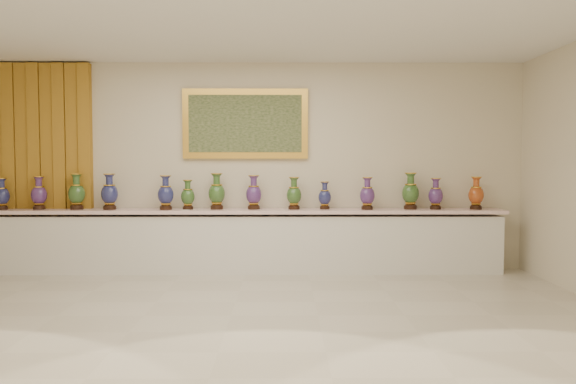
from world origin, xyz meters
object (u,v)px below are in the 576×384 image
(vase_1, at_px, (39,195))
(vase_2, at_px, (77,193))
(vase_0, at_px, (2,196))
(counter, at_px, (246,242))

(vase_1, distance_m, vase_2, 0.53)
(vase_0, bearing_deg, vase_1, 6.53)
(counter, bearing_deg, vase_0, -179.18)
(counter, relative_size, vase_2, 14.35)
(vase_0, height_order, vase_1, vase_1)
(vase_1, bearing_deg, vase_2, -0.75)
(vase_1, height_order, vase_2, vase_2)
(counter, relative_size, vase_1, 15.51)
(counter, height_order, vase_0, vase_0)
(counter, height_order, vase_2, vase_2)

